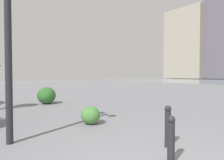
% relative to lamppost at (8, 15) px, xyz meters
% --- Properties ---
extents(building_highrise, '(13.78, 15.42, 24.17)m').
position_rel_lamppost_xyz_m(building_highrise, '(33.14, -66.02, 9.39)').
color(building_highrise, '#9E9384').
rests_on(building_highrise, ground).
extents(lamppost, '(0.98, 0.28, 4.04)m').
position_rel_lamppost_xyz_m(lamppost, '(0.00, 0.00, 0.00)').
color(lamppost, '#232328').
rests_on(lamppost, ground).
extents(bollard_near, '(0.13, 0.13, 0.79)m').
position_rel_lamppost_xyz_m(bollard_near, '(-2.63, -1.92, -2.28)').
color(bollard_near, '#232328').
rests_on(bollard_near, ground).
extents(bollard_mid, '(0.13, 0.13, 0.84)m').
position_rel_lamppost_xyz_m(bollard_mid, '(-2.17, -2.47, -2.25)').
color(bollard_mid, '#232328').
rests_on(bollard_mid, ground).
extents(shrub_low, '(0.61, 0.55, 0.52)m').
position_rel_lamppost_xyz_m(shrub_low, '(0.32, -2.19, -2.43)').
color(shrub_low, '#477F38').
rests_on(shrub_low, ground).
extents(shrub_round, '(0.97, 0.87, 0.82)m').
position_rel_lamppost_xyz_m(shrub_round, '(4.96, -2.50, -2.28)').
color(shrub_round, '#2D6628').
rests_on(shrub_round, ground).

